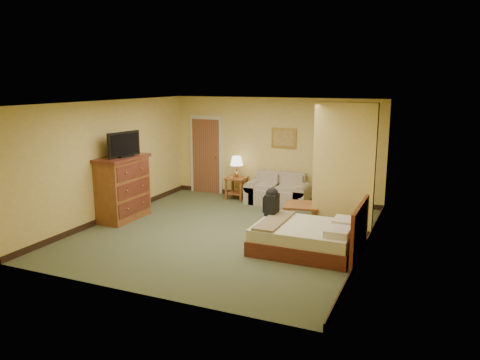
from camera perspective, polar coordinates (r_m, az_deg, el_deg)
The scene contains 17 objects.
floor at distance 9.51m, azimuth -1.84°, elevation -6.42°, with size 6.00×6.00×0.00m, color #4D5537.
ceiling at distance 9.03m, azimuth -1.95°, elevation 9.43°, with size 6.00×6.00×0.00m, color white.
back_wall at distance 11.92m, azimuth 4.28°, elevation 3.75°, with size 5.50×0.02×2.60m, color #DABC5D.
left_wall at distance 10.63m, azimuth -15.43°, elevation 2.35°, with size 0.02×6.00×2.60m, color #DABC5D.
right_wall at distance 8.40m, azimuth 15.32°, elevation -0.13°, with size 0.02×6.00×2.60m, color #DABC5D.
partition at distance 9.39m, azimuth 12.53°, elevation 1.26°, with size 1.20×0.15×2.60m, color #DABC5D.
door at distance 12.70m, azimuth -4.14°, elevation 3.04°, with size 0.94×0.16×2.10m.
baseboard at distance 12.15m, azimuth 4.18°, elevation -2.05°, with size 5.50×0.02×0.12m, color black.
loveseat at distance 11.64m, azimuth 4.61°, elevation -1.70°, with size 1.55×0.72×0.78m.
side_table at distance 12.10m, azimuth -0.41°, elevation -0.56°, with size 0.51×0.51×0.56m.
table_lamp at distance 11.98m, azimuth -0.41°, elevation 2.29°, with size 0.33×0.33×0.55m.
coffee_table at distance 9.95m, azimuth 7.57°, elevation -3.68°, with size 0.84×0.84×0.46m.
wall_picture at distance 11.78m, azimuth 5.36°, elevation 5.11°, with size 0.64×0.04×0.50m.
dresser at distance 10.56m, azimuth -14.15°, elevation -0.92°, with size 0.69×1.31×1.40m.
tv at distance 10.34m, azimuth -13.97°, elevation 4.16°, with size 0.27×0.88×0.54m.
bed at distance 8.51m, azimuth 8.39°, elevation -6.89°, with size 1.88×1.51×0.97m.
backpack at distance 8.97m, azimuth 3.92°, elevation -2.52°, with size 0.25×0.31×0.54m.
Camera 1 is at (3.86, -8.15, 3.00)m, focal length 35.00 mm.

